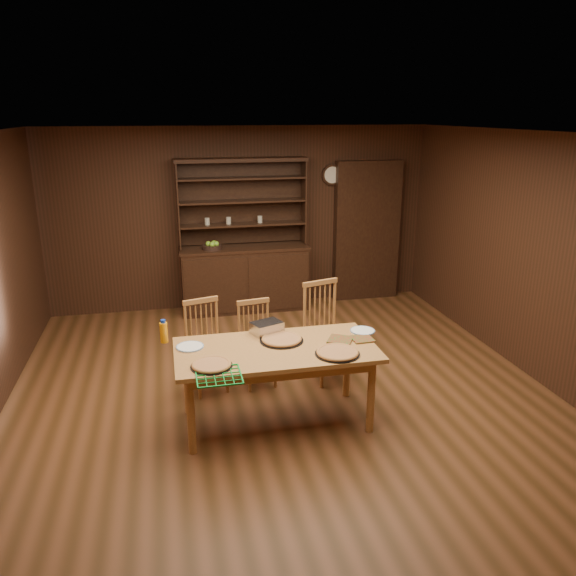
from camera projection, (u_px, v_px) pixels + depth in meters
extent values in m
plane|color=brown|center=(284.00, 397.00, 5.73)|extent=(6.00, 6.00, 0.00)
plane|color=white|center=(284.00, 133.00, 4.95)|extent=(6.00, 6.00, 0.00)
plane|color=#3A1D12|center=(241.00, 219.00, 8.13)|extent=(5.50, 0.00, 5.50)
plane|color=#3A1D12|center=(421.00, 455.00, 2.54)|extent=(5.50, 0.00, 5.50)
plane|color=#3A1D12|center=(539.00, 259.00, 5.90)|extent=(0.00, 6.00, 6.00)
cube|color=#311D10|center=(245.00, 280.00, 8.15)|extent=(1.80, 0.50, 0.90)
cube|color=#311D10|center=(244.00, 248.00, 8.00)|extent=(1.84, 0.52, 0.04)
cube|color=#311D10|center=(241.00, 202.00, 8.03)|extent=(1.80, 0.02, 1.20)
cube|color=#311D10|center=(178.00, 205.00, 7.71)|extent=(0.02, 0.32, 1.20)
cube|color=#311D10|center=(304.00, 201.00, 8.07)|extent=(0.02, 0.32, 1.20)
cube|color=#311D10|center=(241.00, 160.00, 7.71)|extent=(1.84, 0.34, 0.05)
cylinder|color=#B0AA95|center=(207.00, 221.00, 7.86)|extent=(0.07, 0.07, 0.10)
cylinder|color=#B0AA95|center=(229.00, 221.00, 7.92)|extent=(0.07, 0.07, 0.10)
cube|color=#311D10|center=(367.00, 231.00, 8.50)|extent=(1.00, 0.18, 2.10)
cylinder|color=#311D10|center=(332.00, 175.00, 8.19)|extent=(0.30, 0.04, 0.30)
cylinder|color=#F1EBCD|center=(332.00, 175.00, 8.17)|extent=(0.24, 0.01, 0.24)
cube|color=#BD7C41|center=(276.00, 350.00, 5.06)|extent=(1.81, 0.91, 0.04)
cylinder|color=#BD7C41|center=(191.00, 416.00, 4.69)|extent=(0.07, 0.07, 0.71)
cylinder|color=#BD7C41|center=(187.00, 379.00, 5.33)|extent=(0.07, 0.07, 0.71)
cylinder|color=#BD7C41|center=(371.00, 396.00, 5.02)|extent=(0.07, 0.07, 0.71)
cylinder|color=#BD7C41|center=(347.00, 364.00, 5.66)|extent=(0.07, 0.07, 0.71)
cube|color=#B6733E|center=(208.00, 354.00, 5.76)|extent=(0.48, 0.46, 0.04)
cylinder|color=#B6733E|center=(199.00, 382.00, 5.64)|extent=(0.03, 0.03, 0.38)
cylinder|color=#B6733E|center=(191.00, 371.00, 5.88)|extent=(0.03, 0.03, 0.38)
cylinder|color=#B6733E|center=(227.00, 375.00, 5.77)|extent=(0.03, 0.03, 0.38)
cylinder|color=#B6733E|center=(218.00, 365.00, 6.01)|extent=(0.03, 0.03, 0.38)
cube|color=#B6733E|center=(200.00, 301.00, 5.73)|extent=(0.37, 0.13, 0.05)
cube|color=#B6733E|center=(258.00, 351.00, 5.89)|extent=(0.42, 0.41, 0.04)
cylinder|color=#B6733E|center=(250.00, 376.00, 5.79)|extent=(0.03, 0.03, 0.36)
cylinder|color=#B6733E|center=(242.00, 366.00, 6.02)|extent=(0.03, 0.03, 0.36)
cylinder|color=#B6733E|center=(275.00, 372.00, 5.88)|extent=(0.03, 0.03, 0.36)
cylinder|color=#B6733E|center=(267.00, 362.00, 6.12)|extent=(0.03, 0.03, 0.36)
cube|color=#B6733E|center=(253.00, 302.00, 5.87)|extent=(0.35, 0.09, 0.05)
cube|color=#B6733E|center=(328.00, 340.00, 6.00)|extent=(0.54, 0.52, 0.04)
cylinder|color=#B6733E|center=(322.00, 369.00, 5.86)|extent=(0.04, 0.04, 0.43)
cylinder|color=#B6733E|center=(307.00, 358.00, 6.13)|extent=(0.04, 0.04, 0.43)
cylinder|color=#B6733E|center=(348.00, 362.00, 6.01)|extent=(0.04, 0.04, 0.43)
cylinder|color=#B6733E|center=(333.00, 352.00, 6.28)|extent=(0.04, 0.04, 0.43)
cube|color=#B6733E|center=(320.00, 283.00, 5.97)|extent=(0.41, 0.15, 0.05)
cylinder|color=black|center=(212.00, 366.00, 4.68)|extent=(0.35, 0.35, 0.01)
cylinder|color=tan|center=(211.00, 365.00, 4.68)|extent=(0.33, 0.33, 0.02)
torus|color=#BA8742|center=(211.00, 365.00, 4.68)|extent=(0.33, 0.33, 0.03)
cylinder|color=black|center=(337.00, 354.00, 4.92)|extent=(0.40, 0.40, 0.01)
cylinder|color=tan|center=(337.00, 352.00, 4.92)|extent=(0.36, 0.36, 0.02)
torus|color=#BA8742|center=(337.00, 352.00, 4.92)|extent=(0.37, 0.37, 0.03)
cylinder|color=black|center=(282.00, 341.00, 5.21)|extent=(0.41, 0.41, 0.01)
cylinder|color=tan|center=(282.00, 339.00, 5.20)|extent=(0.36, 0.36, 0.02)
torus|color=#BA8742|center=(282.00, 339.00, 5.20)|extent=(0.37, 0.37, 0.03)
cylinder|color=white|center=(190.00, 347.00, 5.06)|extent=(0.25, 0.25, 0.01)
torus|color=#305990|center=(190.00, 347.00, 5.06)|extent=(0.25, 0.25, 0.01)
cylinder|color=white|center=(362.00, 331.00, 5.43)|extent=(0.24, 0.24, 0.01)
torus|color=#305990|center=(362.00, 331.00, 5.43)|extent=(0.24, 0.24, 0.01)
cube|color=silver|center=(267.00, 328.00, 5.38)|extent=(0.33, 0.29, 0.11)
cylinder|color=orange|center=(164.00, 333.00, 5.15)|extent=(0.07, 0.07, 0.19)
cylinder|color=#1435A5|center=(163.00, 321.00, 5.12)|extent=(0.04, 0.04, 0.03)
cube|color=#AD1318|center=(362.00, 339.00, 5.24)|extent=(0.20, 0.20, 0.01)
cube|color=#AD1318|center=(340.00, 340.00, 5.22)|extent=(0.29, 0.29, 0.02)
cylinder|color=black|center=(212.00, 247.00, 7.85)|extent=(0.27, 0.27, 0.06)
sphere|color=#88C534|center=(208.00, 244.00, 7.82)|extent=(0.08, 0.08, 0.08)
sphere|color=#88C534|center=(214.00, 243.00, 7.87)|extent=(0.08, 0.08, 0.08)
sphere|color=#88C534|center=(212.00, 244.00, 7.79)|extent=(0.08, 0.08, 0.08)
sphere|color=#88C534|center=(216.00, 244.00, 7.83)|extent=(0.08, 0.08, 0.08)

